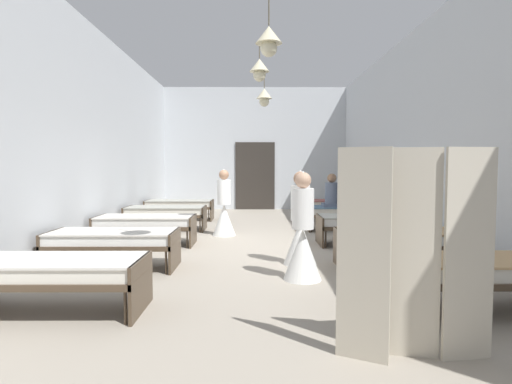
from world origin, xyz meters
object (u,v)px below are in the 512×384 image
at_px(bed_left_row_1, 113,240).
at_px(bed_left_row_3, 166,212).
at_px(patient_seated_primary, 332,194).
at_px(bed_right_row_4, 331,205).
at_px(bed_right_row_2, 367,223).
at_px(nurse_mid_aisle, 300,231).
at_px(nurse_far_aisle, 224,212).
at_px(nurse_near_aisle, 303,241).
at_px(bed_right_row_0, 464,271).
at_px(bed_right_row_3, 346,212).
at_px(bed_left_row_0, 53,271).
at_px(privacy_screen, 415,254).
at_px(bed_left_row_4, 180,205).
at_px(bed_right_row_1, 401,239).
at_px(bed_left_row_2, 146,223).

height_order(bed_left_row_1, bed_left_row_3, same).
bearing_deg(patient_seated_primary, bed_right_row_4, 79.78).
relative_size(bed_left_row_1, bed_left_row_3, 1.00).
xyz_separation_m(bed_right_row_2, nurse_mid_aisle, (-1.50, -1.67, 0.09)).
distance_m(bed_right_row_2, nurse_far_aisle, 3.10).
relative_size(bed_right_row_2, nurse_near_aisle, 1.28).
relative_size(bed_right_row_0, bed_right_row_4, 1.00).
height_order(bed_left_row_1, bed_right_row_3, same).
bearing_deg(nurse_far_aisle, nurse_mid_aisle, -119.11).
xyz_separation_m(bed_right_row_4, nurse_near_aisle, (-1.57, -6.34, 0.09)).
bearing_deg(nurse_near_aisle, bed_right_row_0, 133.27).
height_order(bed_left_row_0, privacy_screen, privacy_screen).
distance_m(bed_right_row_0, bed_left_row_1, 4.76).
bearing_deg(privacy_screen, bed_right_row_2, 88.82).
distance_m(bed_right_row_4, patient_seated_primary, 2.02).
height_order(bed_right_row_0, patient_seated_primary, patient_seated_primary).
height_order(nurse_far_aisle, patient_seated_primary, nurse_far_aisle).
xyz_separation_m(bed_left_row_0, bed_left_row_1, (0.00, 1.90, 0.00)).
xyz_separation_m(bed_left_row_4, nurse_near_aisle, (2.79, -6.34, 0.09)).
xyz_separation_m(bed_right_row_0, bed_left_row_1, (-4.36, 1.90, 0.00)).
height_order(bed_right_row_0, bed_right_row_3, same).
bearing_deg(bed_left_row_0, bed_left_row_1, 90.00).
distance_m(nurse_mid_aisle, patient_seated_primary, 3.72).
xyz_separation_m(nurse_mid_aisle, patient_seated_primary, (1.15, 3.52, 0.34)).
relative_size(bed_right_row_3, privacy_screen, 1.12).
xyz_separation_m(bed_right_row_0, bed_left_row_3, (-4.36, 5.70, 0.00)).
bearing_deg(nurse_far_aisle, bed_right_row_4, -12.83).
bearing_deg(nurse_mid_aisle, bed_right_row_4, -115.01).
distance_m(bed_right_row_4, nurse_far_aisle, 3.95).
xyz_separation_m(bed_right_row_3, patient_seated_primary, (-0.35, -0.04, 0.43)).
xyz_separation_m(bed_right_row_1, nurse_near_aisle, (-1.57, -0.64, 0.09)).
xyz_separation_m(bed_right_row_4, patient_seated_primary, (-0.35, -1.94, 0.43)).
relative_size(bed_left_row_1, bed_left_row_2, 1.00).
distance_m(bed_left_row_3, nurse_mid_aisle, 4.57).
bearing_deg(bed_left_row_4, nurse_far_aisle, -61.40).
bearing_deg(bed_left_row_2, nurse_mid_aisle, -30.25).
bearing_deg(bed_left_row_3, nurse_mid_aisle, -51.31).
height_order(bed_left_row_0, nurse_near_aisle, nurse_near_aisle).
height_order(bed_left_row_0, nurse_far_aisle, nurse_far_aisle).
relative_size(bed_left_row_1, bed_right_row_3, 1.00).
relative_size(bed_left_row_2, bed_right_row_2, 1.00).
distance_m(bed_right_row_3, bed_right_row_4, 1.90).
distance_m(bed_right_row_3, privacy_screen, 6.87).
bearing_deg(privacy_screen, patient_seated_primary, 94.73).
bearing_deg(patient_seated_primary, bed_right_row_1, -84.68).
relative_size(bed_left_row_0, bed_right_row_4, 1.00).
relative_size(bed_left_row_3, bed_left_row_4, 1.00).
distance_m(bed_right_row_0, nurse_far_aisle, 5.70).
height_order(bed_left_row_0, bed_left_row_4, same).
bearing_deg(nurse_mid_aisle, nurse_far_aisle, -73.04).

